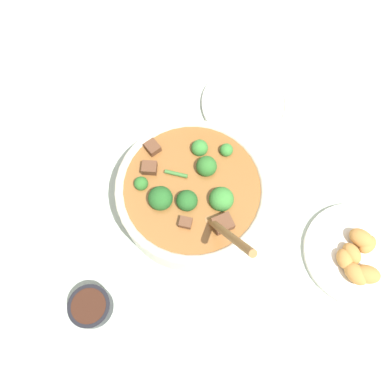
{
  "coord_description": "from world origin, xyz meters",
  "views": [
    {
      "loc": [
        0.11,
        -0.22,
        0.71
      ],
      "look_at": [
        0.0,
        0.0,
        0.06
      ],
      "focal_mm": 35.0,
      "sensor_mm": 36.0,
      "label": 1
    }
  ],
  "objects_px": {
    "condiment_bowl": "(91,306)",
    "food_plate": "(357,255)",
    "empty_plate": "(246,103)",
    "stew_bowl": "(192,193)"
  },
  "relations": [
    {
      "from": "condiment_bowl",
      "to": "empty_plate",
      "type": "distance_m",
      "value": 0.52
    },
    {
      "from": "empty_plate",
      "to": "food_plate",
      "type": "xyz_separation_m",
      "value": [
        0.32,
        -0.21,
        0.0
      ]
    },
    {
      "from": "food_plate",
      "to": "condiment_bowl",
      "type": "bearing_deg",
      "value": -141.82
    },
    {
      "from": "empty_plate",
      "to": "food_plate",
      "type": "distance_m",
      "value": 0.39
    },
    {
      "from": "stew_bowl",
      "to": "food_plate",
      "type": "distance_m",
      "value": 0.33
    },
    {
      "from": "food_plate",
      "to": "empty_plate",
      "type": "bearing_deg",
      "value": 146.84
    },
    {
      "from": "condiment_bowl",
      "to": "empty_plate",
      "type": "xyz_separation_m",
      "value": [
        0.07,
        0.52,
        -0.01
      ]
    },
    {
      "from": "stew_bowl",
      "to": "condiment_bowl",
      "type": "xyz_separation_m",
      "value": [
        -0.07,
        -0.26,
        -0.03
      ]
    },
    {
      "from": "condiment_bowl",
      "to": "food_plate",
      "type": "distance_m",
      "value": 0.5
    },
    {
      "from": "stew_bowl",
      "to": "condiment_bowl",
      "type": "height_order",
      "value": "stew_bowl"
    }
  ]
}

